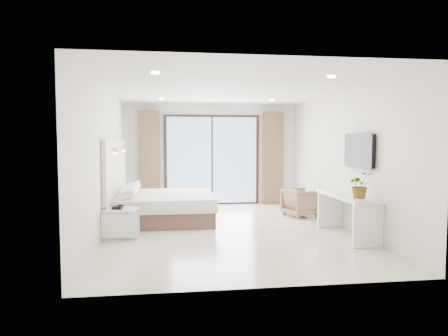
{
  "coord_description": "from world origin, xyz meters",
  "views": [
    {
      "loc": [
        -1.09,
        -7.58,
        1.74
      ],
      "look_at": [
        -0.03,
        0.4,
        1.17
      ],
      "focal_mm": 32.0,
      "sensor_mm": 36.0,
      "label": 1
    }
  ],
  "objects_px": {
    "bed": "(164,207)",
    "nightstand": "(121,223)",
    "console_desk": "(347,205)",
    "armchair": "(301,201)"
  },
  "relations": [
    {
      "from": "bed",
      "to": "nightstand",
      "type": "xyz_separation_m",
      "value": [
        -0.72,
        -1.43,
        -0.04
      ]
    },
    {
      "from": "nightstand",
      "to": "console_desk",
      "type": "height_order",
      "value": "console_desk"
    },
    {
      "from": "bed",
      "to": "console_desk",
      "type": "bearing_deg",
      "value": -29.28
    },
    {
      "from": "armchair",
      "to": "console_desk",
      "type": "bearing_deg",
      "value": 168.55
    },
    {
      "from": "nightstand",
      "to": "console_desk",
      "type": "xyz_separation_m",
      "value": [
        4.02,
        -0.42,
        0.3
      ]
    },
    {
      "from": "bed",
      "to": "console_desk",
      "type": "distance_m",
      "value": 3.79
    },
    {
      "from": "bed",
      "to": "console_desk",
      "type": "xyz_separation_m",
      "value": [
        3.3,
        -1.85,
        0.26
      ]
    },
    {
      "from": "armchair",
      "to": "bed",
      "type": "bearing_deg",
      "value": 75.76
    },
    {
      "from": "bed",
      "to": "console_desk",
      "type": "relative_size",
      "value": 1.24
    },
    {
      "from": "nightstand",
      "to": "console_desk",
      "type": "distance_m",
      "value": 4.06
    }
  ]
}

